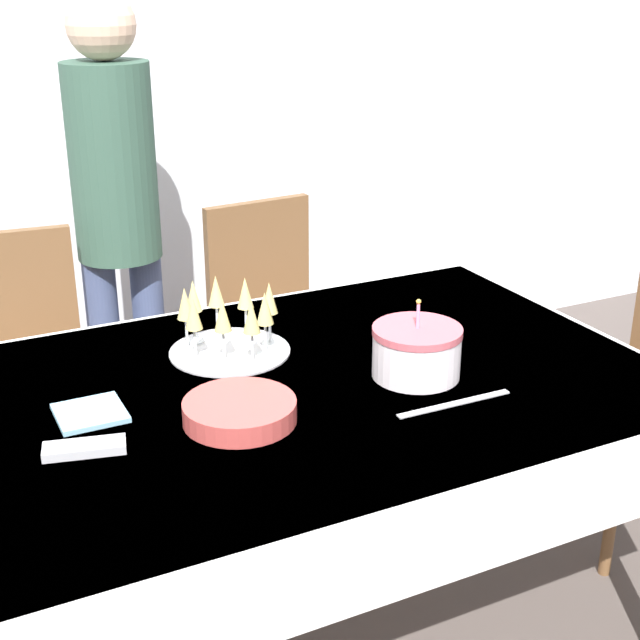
# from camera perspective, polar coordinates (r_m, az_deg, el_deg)

# --- Properties ---
(wall_back) EXTENTS (8.00, 0.05, 2.70)m
(wall_back) POSITION_cam_1_polar(r_m,az_deg,el_deg) (3.55, -15.10, 15.11)
(wall_back) COLOR silver
(wall_back) RESTS_ON ground_plane
(dining_table) EXTENTS (1.99, 1.17, 0.77)m
(dining_table) POSITION_cam_1_polar(r_m,az_deg,el_deg) (2.19, -3.86, -6.84)
(dining_table) COLOR white
(dining_table) RESTS_ON ground_plane
(dining_chair_far_left) EXTENTS (0.46, 0.46, 0.96)m
(dining_chair_far_left) POSITION_cam_1_polar(r_m,az_deg,el_deg) (2.95, -18.52, -3.24)
(dining_chair_far_left) COLOR brown
(dining_chair_far_left) RESTS_ON ground_plane
(dining_chair_far_right) EXTENTS (0.46, 0.46, 0.96)m
(dining_chair_far_right) POSITION_cam_1_polar(r_m,az_deg,el_deg) (3.16, -2.95, -0.43)
(dining_chair_far_right) COLOR brown
(dining_chair_far_right) RESTS_ON ground_plane
(birthday_cake) EXTENTS (0.22, 0.22, 0.20)m
(birthday_cake) POSITION_cam_1_polar(r_m,az_deg,el_deg) (2.20, 6.19, -2.03)
(birthday_cake) COLOR white
(birthday_cake) RESTS_ON dining_table
(champagne_tray) EXTENTS (0.32, 0.32, 0.18)m
(champagne_tray) POSITION_cam_1_polar(r_m,az_deg,el_deg) (2.32, -5.93, 0.07)
(champagne_tray) COLOR silver
(champagne_tray) RESTS_ON dining_table
(plate_stack_main) EXTENTS (0.26, 0.26, 0.05)m
(plate_stack_main) POSITION_cam_1_polar(r_m,az_deg,el_deg) (2.00, -5.16, -5.83)
(plate_stack_main) COLOR #CC4C47
(plate_stack_main) RESTS_ON dining_table
(cake_knife) EXTENTS (0.30, 0.02, 0.00)m
(cake_knife) POSITION_cam_1_polar(r_m,az_deg,el_deg) (2.09, 8.60, -5.32)
(cake_knife) COLOR silver
(cake_knife) RESTS_ON dining_table
(fork_pile) EXTENTS (0.18, 0.10, 0.02)m
(fork_pile) POSITION_cam_1_polar(r_m,az_deg,el_deg) (1.94, -14.84, -7.93)
(fork_pile) COLOR silver
(fork_pile) RESTS_ON dining_table
(napkin_pile) EXTENTS (0.15, 0.15, 0.01)m
(napkin_pile) POSITION_cam_1_polar(r_m,az_deg,el_deg) (2.09, -14.50, -5.79)
(napkin_pile) COLOR #8CC6E0
(napkin_pile) RESTS_ON dining_table
(person_standing) EXTENTS (0.28, 0.28, 1.66)m
(person_standing) POSITION_cam_1_polar(r_m,az_deg,el_deg) (3.04, -12.93, 7.56)
(person_standing) COLOR #3F4C72
(person_standing) RESTS_ON ground_plane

